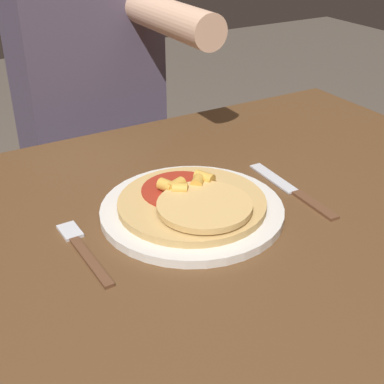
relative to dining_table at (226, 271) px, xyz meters
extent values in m
cube|color=brown|center=(0.00, 0.00, 0.10)|extent=(1.12, 0.84, 0.03)
cylinder|color=brown|center=(0.50, 0.36, -0.27)|extent=(0.06, 0.06, 0.70)
cylinder|color=silver|center=(-0.05, 0.03, 0.12)|extent=(0.29, 0.29, 0.01)
cylinder|color=tan|center=(-0.05, 0.03, 0.13)|extent=(0.24, 0.24, 0.01)
cylinder|color=#9E2819|center=(-0.05, 0.07, 0.14)|extent=(0.13, 0.13, 0.00)
cylinder|color=tan|center=(-0.05, -0.01, 0.14)|extent=(0.15, 0.15, 0.01)
cylinder|color=gold|center=(-0.06, 0.06, 0.15)|extent=(0.04, 0.03, 0.02)
cylinder|color=gold|center=(-0.02, 0.06, 0.15)|extent=(0.03, 0.03, 0.02)
cylinder|color=gold|center=(-0.07, 0.07, 0.15)|extent=(0.03, 0.03, 0.02)
cylinder|color=gold|center=(-0.01, 0.06, 0.15)|extent=(0.03, 0.04, 0.02)
cylinder|color=gold|center=(-0.06, 0.05, 0.15)|extent=(0.03, 0.03, 0.02)
cube|color=brown|center=(-0.24, -0.01, 0.11)|extent=(0.02, 0.13, 0.00)
cube|color=silver|center=(-0.24, 0.08, 0.11)|extent=(0.03, 0.05, 0.00)
cube|color=brown|center=(0.14, -0.05, 0.11)|extent=(0.02, 0.10, 0.00)
cube|color=silver|center=(0.14, 0.06, 0.11)|extent=(0.03, 0.12, 0.00)
cylinder|color=#2D2D38|center=(-0.07, 0.63, -0.35)|extent=(0.11, 0.11, 0.53)
cylinder|color=#2D2D38|center=(0.08, 0.63, -0.35)|extent=(0.11, 0.11, 0.53)
cube|color=#4C4256|center=(0.00, 0.63, 0.20)|extent=(0.33, 0.22, 0.57)
cylinder|color=tan|center=(0.10, 0.37, 0.34)|extent=(0.07, 0.30, 0.07)
camera|label=1|loc=(-0.42, -0.60, 0.55)|focal=50.00mm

